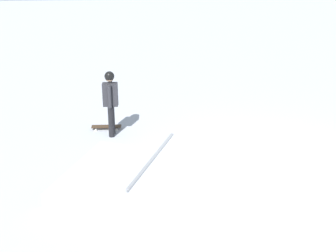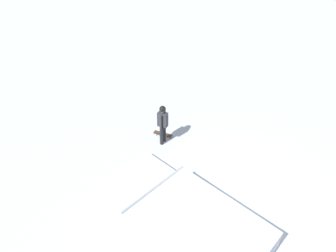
{
  "view_description": "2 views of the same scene",
  "coord_description": "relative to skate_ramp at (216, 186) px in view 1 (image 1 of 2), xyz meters",
  "views": [
    {
      "loc": [
        2.52,
        9.16,
        4.87
      ],
      "look_at": [
        2.0,
        -0.46,
        0.9
      ],
      "focal_mm": 49.53,
      "sensor_mm": 36.0,
      "label": 1
    },
    {
      "loc": [
        -0.44,
        6.44,
        7.75
      ],
      "look_at": [
        3.1,
        -1.95,
        1.0
      ],
      "focal_mm": 32.05,
      "sensor_mm": 36.0,
      "label": 2
    }
  ],
  "objects": [
    {
      "name": "skateboard",
      "position": [
        2.41,
        -3.79,
        -0.24
      ],
      "size": [
        0.8,
        0.26,
        0.09
      ],
      "rotation": [
        0.0,
        0.0,
        6.28
      ],
      "color": "#3F2D1E",
      "rests_on": "ground"
    },
    {
      "name": "skater",
      "position": [
        2.23,
        -3.39,
        0.69
      ],
      "size": [
        0.39,
        0.44,
        1.73
      ],
      "rotation": [
        0.0,
        0.0,
        6.25
      ],
      "color": "black",
      "rests_on": "ground"
    },
    {
      "name": "ground_plane",
      "position": [
        -1.15,
        -1.28,
        -0.32
      ],
      "size": [
        60.0,
        60.0,
        0.0
      ],
      "primitive_type": "plane",
      "color": "#B2B7C1"
    },
    {
      "name": "skate_ramp",
      "position": [
        0.0,
        0.0,
        0.0
      ],
      "size": [
        5.97,
        4.38,
        0.74
      ],
      "rotation": [
        0.0,
        0.0,
        -0.37
      ],
      "color": "silver",
      "rests_on": "ground"
    }
  ]
}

